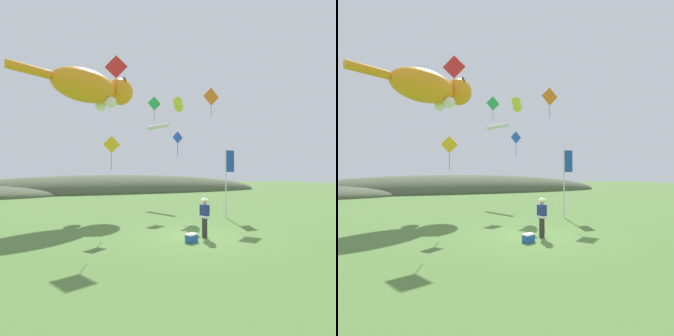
{
  "view_description": "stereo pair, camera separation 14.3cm",
  "coord_description": "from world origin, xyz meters",
  "views": [
    {
      "loc": [
        -5.11,
        -11.02,
        2.94
      ],
      "look_at": [
        0.0,
        4.0,
        3.2
      ],
      "focal_mm": 28.0,
      "sensor_mm": 36.0,
      "label": 1
    },
    {
      "loc": [
        -4.98,
        -11.06,
        2.94
      ],
      "look_at": [
        0.0,
        4.0,
        3.2
      ],
      "focal_mm": 28.0,
      "sensor_mm": 36.0,
      "label": 2
    }
  ],
  "objects": [
    {
      "name": "kite_diamond_red",
      "position": [
        -3.11,
        4.18,
        9.03
      ],
      "size": [
        1.26,
        0.53,
        2.25
      ],
      "color": "red"
    },
    {
      "name": "kite_diamond_orange",
      "position": [
        3.96,
        5.89,
        8.44
      ],
      "size": [
        1.33,
        0.12,
        2.23
      ],
      "color": "orange"
    },
    {
      "name": "festival_banner_pole",
      "position": [
        4.05,
        3.82,
        2.9
      ],
      "size": [
        0.66,
        0.08,
        4.42
      ],
      "color": "silver",
      "rests_on": "ground"
    },
    {
      "name": "kite_fish_windsock",
      "position": [
        2.28,
        8.11,
        8.17
      ],
      "size": [
        1.68,
        2.62,
        0.79
      ],
      "color": "yellow"
    },
    {
      "name": "picnic_cooler",
      "position": [
        -0.61,
        -0.87,
        0.18
      ],
      "size": [
        0.58,
        0.51,
        0.36
      ],
      "color": "blue",
      "rests_on": "ground"
    },
    {
      "name": "festival_attendant",
      "position": [
        0.27,
        -0.34,
        0.95
      ],
      "size": [
        0.39,
        0.48,
        1.77
      ],
      "color": "#332D28",
      "rests_on": "ground"
    },
    {
      "name": "kite_giant_cat",
      "position": [
        -4.1,
        10.08,
        9.53
      ],
      "size": [
        8.83,
        5.24,
        2.92
      ],
      "color": "orange"
    },
    {
      "name": "distant_hill_ridge",
      "position": [
        -4.34,
        27.98,
        0.0
      ],
      "size": [
        56.98,
        13.7,
        5.1
      ],
      "color": "#4C563D",
      "rests_on": "ground"
    },
    {
      "name": "kite_diamond_blue",
      "position": [
        1.39,
        6.0,
        5.34
      ],
      "size": [
        0.84,
        0.23,
        1.76
      ],
      "color": "blue"
    },
    {
      "name": "kite_spool",
      "position": [
        0.77,
        0.61,
        0.12
      ],
      "size": [
        0.13,
        0.24,
        0.24
      ],
      "color": "olive",
      "rests_on": "ground"
    },
    {
      "name": "kite_diamond_green",
      "position": [
        0.82,
        9.98,
        8.69
      ],
      "size": [
        1.19,
        0.14,
        2.09
      ],
      "color": "green"
    },
    {
      "name": "kite_diamond_gold",
      "position": [
        -3.49,
        3.02,
        4.39
      ],
      "size": [
        0.91,
        0.1,
        1.81
      ],
      "color": "yellow"
    },
    {
      "name": "kite_tube_streamer",
      "position": [
        2.05,
        12.93,
        7.32
      ],
      "size": [
        1.54,
        2.6,
        0.44
      ],
      "color": "white"
    },
    {
      "name": "ground_plane",
      "position": [
        0.0,
        0.0,
        0.0
      ],
      "size": [
        120.0,
        120.0,
        0.0
      ],
      "primitive_type": "plane",
      "color": "#517A38"
    }
  ]
}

